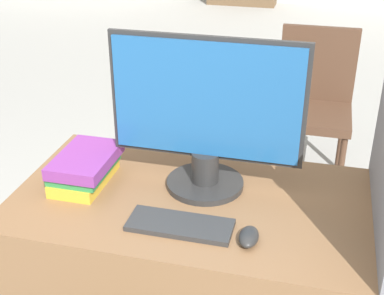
{
  "coord_description": "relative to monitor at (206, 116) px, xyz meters",
  "views": [
    {
      "loc": [
        0.36,
        -1.06,
        1.68
      ],
      "look_at": [
        0.02,
        0.3,
        0.95
      ],
      "focal_mm": 50.0,
      "sensor_mm": 36.0,
      "label": 1
    }
  ],
  "objects": [
    {
      "name": "desk",
      "position": [
        -0.03,
        -0.08,
        -0.63
      ],
      "size": [
        1.12,
        0.66,
        0.76
      ],
      "color": "brown",
      "rests_on": "ground_plane"
    },
    {
      "name": "book_stack",
      "position": [
        -0.39,
        -0.08,
        -0.2
      ],
      "size": [
        0.17,
        0.26,
        0.1
      ],
      "color": "gold",
      "rests_on": "desk"
    },
    {
      "name": "mouse",
      "position": [
        0.19,
        -0.26,
        -0.23
      ],
      "size": [
        0.06,
        0.1,
        0.03
      ],
      "color": "#262626",
      "rests_on": "desk"
    },
    {
      "name": "far_chair",
      "position": [
        0.3,
        1.51,
        -0.51
      ],
      "size": [
        0.44,
        0.44,
        0.9
      ],
      "rotation": [
        0.0,
        0.0,
        0.97
      ],
      "color": "#4C3323",
      "rests_on": "ground_plane"
    },
    {
      "name": "carrel_divider",
      "position": [
        0.55,
        -0.07,
        -0.36
      ],
      "size": [
        0.07,
        0.68,
        1.29
      ],
      "color": "slate",
      "rests_on": "ground_plane"
    },
    {
      "name": "monitor",
      "position": [
        0.0,
        0.0,
        0.0
      ],
      "size": [
        0.61,
        0.25,
        0.5
      ],
      "color": "#282828",
      "rests_on": "desk"
    },
    {
      "name": "keyboard",
      "position": [
        -0.02,
        -0.25,
        -0.24
      ],
      "size": [
        0.31,
        0.12,
        0.02
      ],
      "color": "#2D2D2D",
      "rests_on": "desk"
    }
  ]
}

